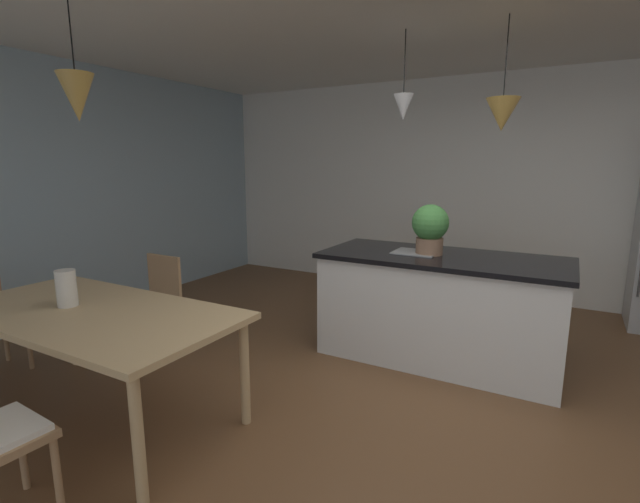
# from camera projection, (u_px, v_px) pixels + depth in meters

# --- Properties ---
(ground_plane) EXTENTS (10.00, 8.40, 0.04)m
(ground_plane) POSITION_uv_depth(u_px,v_px,m) (438.00, 430.00, 2.88)
(ground_plane) COLOR brown
(wall_back_kitchen) EXTENTS (10.00, 0.12, 2.70)m
(wall_back_kitchen) POSITION_uv_depth(u_px,v_px,m) (515.00, 189.00, 5.41)
(wall_back_kitchen) COLOR white
(wall_back_kitchen) RESTS_ON ground_plane
(window_wall_left_glazing) EXTENTS (0.06, 8.40, 2.70)m
(window_wall_left_glazing) POSITION_uv_depth(u_px,v_px,m) (44.00, 194.00, 4.56)
(window_wall_left_glazing) COLOR #9EB7C6
(window_wall_left_glazing) RESTS_ON ground_plane
(dining_table) EXTENTS (1.95, 0.97, 0.74)m
(dining_table) POSITION_uv_depth(u_px,v_px,m) (92.00, 319.00, 2.88)
(dining_table) COLOR tan
(dining_table) RESTS_ON ground_plane
(chair_far_left) EXTENTS (0.41, 0.41, 0.87)m
(chair_far_left) POSITION_uv_depth(u_px,v_px,m) (154.00, 303.00, 3.86)
(chair_far_left) COLOR #A87F56
(chair_far_left) RESTS_ON ground_plane
(kitchen_island) EXTENTS (1.98, 0.90, 0.91)m
(kitchen_island) POSITION_uv_depth(u_px,v_px,m) (440.00, 306.00, 3.83)
(kitchen_island) COLOR silver
(kitchen_island) RESTS_ON ground_plane
(pendant_over_table) EXTENTS (0.21, 0.21, 0.81)m
(pendant_over_table) POSITION_uv_depth(u_px,v_px,m) (77.00, 97.00, 2.63)
(pendant_over_table) COLOR black
(pendant_over_island_main) EXTENTS (0.16, 0.16, 0.70)m
(pendant_over_island_main) POSITION_uv_depth(u_px,v_px,m) (403.00, 107.00, 3.70)
(pendant_over_island_main) COLOR black
(pendant_over_island_aux) EXTENTS (0.25, 0.25, 0.81)m
(pendant_over_island_aux) POSITION_uv_depth(u_px,v_px,m) (502.00, 114.00, 3.35)
(pendant_over_island_aux) COLOR black
(potted_plant_on_island) EXTENTS (0.30, 0.30, 0.42)m
(potted_plant_on_island) POSITION_uv_depth(u_px,v_px,m) (430.00, 227.00, 3.75)
(potted_plant_on_island) COLOR #8C664C
(potted_plant_on_island) RESTS_ON kitchen_island
(vase_on_dining_table) EXTENTS (0.12, 0.12, 0.24)m
(vase_on_dining_table) POSITION_uv_depth(u_px,v_px,m) (66.00, 288.00, 2.92)
(vase_on_dining_table) COLOR silver
(vase_on_dining_table) RESTS_ON dining_table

